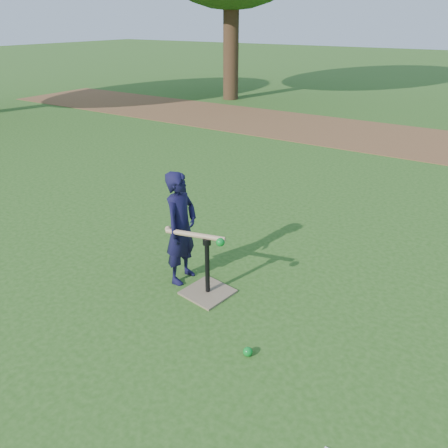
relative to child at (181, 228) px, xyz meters
The scene contains 6 objects.
ground 0.80m from the child, 29.02° to the right, with size 80.00×80.00×0.00m, color #285116.
dirt_strip 7.28m from the child, 86.25° to the left, with size 24.00×3.00×0.01m, color brown.
child is the anchor object (origin of this frame).
wiffle_ball_ground 1.44m from the child, 28.91° to the right, with size 0.08×0.08×0.08m, color #0B8123.
batting_tee 0.62m from the child, 12.80° to the right, with size 0.49×0.49×0.61m.
swing_action 0.32m from the child, 22.49° to the right, with size 0.69×0.20×0.11m.
Camera 1 is at (2.03, -2.81, 2.51)m, focal length 35.00 mm.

